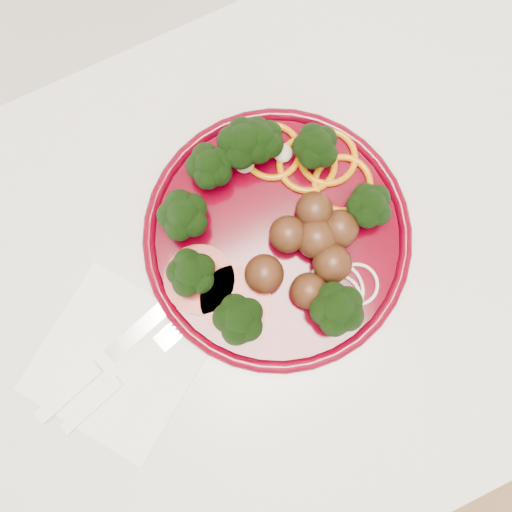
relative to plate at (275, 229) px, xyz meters
name	(u,v)px	position (x,y,z in m)	size (l,w,h in m)	color
counter	(236,315)	(-0.08, -0.04, -0.47)	(2.40, 0.60, 0.90)	silver
plate	(275,229)	(0.00, 0.00, 0.00)	(0.29, 0.29, 0.07)	#4B000D
napkin	(118,362)	(-0.21, -0.05, -0.02)	(0.16, 0.16, 0.00)	white
knife	(94,370)	(-0.23, -0.05, -0.02)	(0.19, 0.07, 0.01)	silver
fork	(108,391)	(-0.23, -0.08, -0.02)	(0.17, 0.06, 0.01)	white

